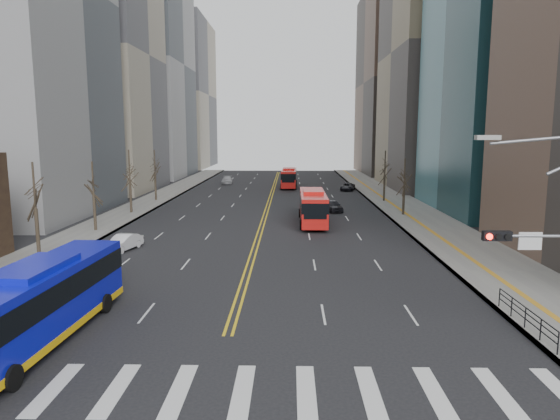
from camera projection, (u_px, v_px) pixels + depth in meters
ground at (211, 390)px, 18.52m from camera, size 220.00×220.00×0.00m
sidewalk_right at (406, 209)px, 62.61m from camera, size 7.00×130.00×0.15m
sidewalk_left at (137, 208)px, 63.32m from camera, size 5.00×130.00×0.15m
crosswalk at (211, 390)px, 18.52m from camera, size 26.70×4.00×0.01m
centerline at (270, 198)px, 72.87m from camera, size 0.55×100.00×0.01m
office_towers at (274, 45)px, 82.56m from camera, size 83.00×134.00×58.00m
pedestrian_railing at (525, 314)px, 24.03m from camera, size 0.06×6.06×1.02m
street_trees at (194, 178)px, 52.07m from camera, size 35.20×47.20×7.60m
blue_bus at (37, 302)px, 22.35m from camera, size 3.47×12.97×3.72m
red_bus_near at (313, 205)px, 52.57m from camera, size 2.87×11.27×3.57m
red_bus_far at (289, 177)px, 87.60m from camera, size 2.92×10.85×3.44m
car_white at (123, 242)px, 40.59m from camera, size 2.41×4.17×1.30m
car_dark_mid at (333, 206)px, 60.81m from camera, size 2.66×4.45×1.42m
car_silver at (227, 180)px, 93.89m from camera, size 2.26×4.89×1.38m
car_dark_far at (348, 187)px, 83.13m from camera, size 3.09×4.77×1.22m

